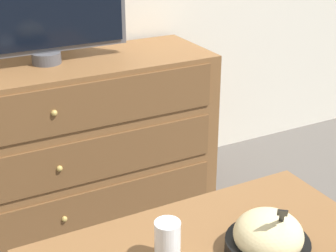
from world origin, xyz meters
The scene contains 4 objects.
ground_plane centered at (0.00, 0.00, 0.00)m, with size 12.00×12.00×0.00m, color #56514C.
dresser centered at (-0.09, -0.25, 0.35)m, with size 1.48×0.45×0.70m.
takeout_bowl centered at (0.17, -1.41, 0.54)m, with size 0.21×0.21×0.17m.
drink_cup centered at (-0.06, -1.32, 0.55)m, with size 0.06×0.06×0.11m.
Camera 1 is at (-0.53, -2.21, 1.31)m, focal length 55.00 mm.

